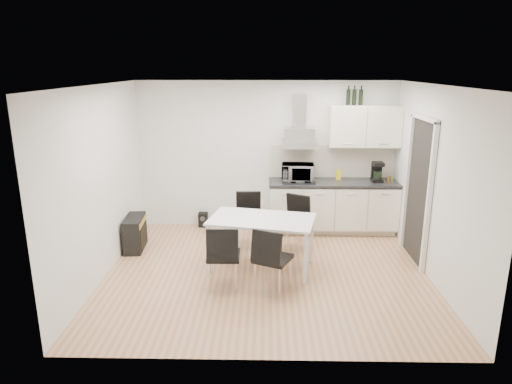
% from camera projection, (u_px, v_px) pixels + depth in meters
% --- Properties ---
extents(ground, '(4.50, 4.50, 0.00)m').
position_uv_depth(ground, '(266.00, 272.00, 6.48)').
color(ground, tan).
rests_on(ground, ground).
extents(wall_back, '(4.50, 0.10, 2.60)m').
position_uv_depth(wall_back, '(267.00, 156.00, 8.06)').
color(wall_back, white).
rests_on(wall_back, ground).
extents(wall_front, '(4.50, 0.10, 2.60)m').
position_uv_depth(wall_front, '(267.00, 238.00, 4.20)').
color(wall_front, white).
rests_on(wall_front, ground).
extents(wall_left, '(0.10, 4.00, 2.60)m').
position_uv_depth(wall_left, '(101.00, 183.00, 6.18)').
color(wall_left, white).
rests_on(wall_left, ground).
extents(wall_right, '(0.10, 4.00, 2.60)m').
position_uv_depth(wall_right, '(435.00, 185.00, 6.09)').
color(wall_right, white).
rests_on(wall_right, ground).
extents(ceiling, '(4.50, 4.50, 0.00)m').
position_uv_depth(ceiling, '(268.00, 85.00, 5.78)').
color(ceiling, white).
rests_on(ceiling, wall_back).
extents(doorway, '(0.08, 1.04, 2.10)m').
position_uv_depth(doorway, '(417.00, 192.00, 6.68)').
color(doorway, white).
rests_on(doorway, ground).
extents(kitchenette, '(2.22, 0.64, 2.52)m').
position_uv_depth(kitchenette, '(335.00, 186.00, 7.90)').
color(kitchenette, beige).
rests_on(kitchenette, ground).
extents(dining_table, '(1.60, 1.11, 0.75)m').
position_uv_depth(dining_table, '(262.00, 224.00, 6.47)').
color(dining_table, white).
rests_on(dining_table, ground).
extents(chair_far_left, '(0.46, 0.52, 0.88)m').
position_uv_depth(chair_far_left, '(248.00, 221.00, 7.30)').
color(chair_far_left, black).
rests_on(chair_far_left, ground).
extents(chair_far_right, '(0.63, 0.65, 0.88)m').
position_uv_depth(chair_far_right, '(293.00, 224.00, 7.14)').
color(chair_far_right, black).
rests_on(chair_far_right, ground).
extents(chair_near_left, '(0.45, 0.51, 0.88)m').
position_uv_depth(chair_near_left, '(224.00, 256.00, 5.94)').
color(chair_near_left, black).
rests_on(chair_near_left, ground).
extents(chair_near_right, '(0.61, 0.64, 0.88)m').
position_uv_depth(chair_near_right, '(273.00, 259.00, 5.85)').
color(chair_near_right, black).
rests_on(chair_near_right, ground).
extents(guitar_amp, '(0.32, 0.66, 0.53)m').
position_uv_depth(guitar_amp, '(135.00, 233.00, 7.25)').
color(guitar_amp, black).
rests_on(guitar_amp, ground).
extents(floor_speaker, '(0.16, 0.15, 0.26)m').
position_uv_depth(floor_speaker, '(203.00, 220.00, 8.30)').
color(floor_speaker, black).
rests_on(floor_speaker, ground).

